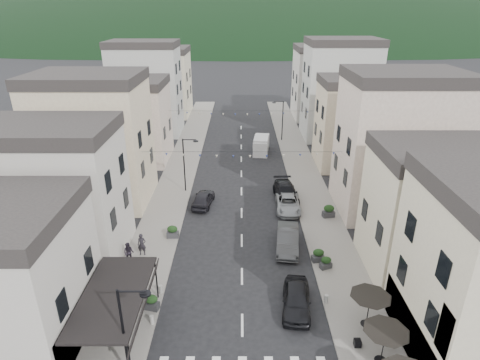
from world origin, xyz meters
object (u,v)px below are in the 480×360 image
object	(u,v)px
parked_car_a	(296,299)
pedestrian_b	(129,253)
parked_car_b	(288,239)
parked_car_e	(203,199)
pedestrian_a	(142,245)
delivery_van	(261,145)
parked_car_d	(286,192)
parked_car_c	(288,203)

from	to	relation	value
parked_car_a	pedestrian_b	size ratio (longest dim) A/B	2.68
parked_car_b	parked_car_e	bearing A→B (deg)	140.64
pedestrian_a	pedestrian_b	xyz separation A→B (m)	(-0.79, -1.01, -0.09)
parked_car_a	parked_car_b	bearing A→B (deg)	95.36
parked_car_a	delivery_van	xyz separation A→B (m)	(-0.85, 31.18, 0.36)
parked_car_b	pedestrian_a	xyz separation A→B (m)	(-11.83, -1.14, 0.23)
pedestrian_b	parked_car_e	bearing A→B (deg)	68.85
parked_car_a	delivery_van	size ratio (longest dim) A/B	0.90
pedestrian_b	parked_car_a	bearing A→B (deg)	-17.47
parked_car_a	delivery_van	world-z (taller)	delivery_van
parked_car_d	pedestrian_b	xyz separation A→B (m)	(-13.42, -11.32, 0.17)
parked_car_e	pedestrian_a	bearing A→B (deg)	72.93
parked_car_a	parked_car_c	xyz separation A→B (m)	(1.00, 14.21, -0.08)
delivery_van	pedestrian_b	world-z (taller)	delivery_van
parked_car_d	parked_car_e	distance (m)	8.58
parked_car_c	pedestrian_b	world-z (taller)	pedestrian_b
parked_car_a	parked_car_b	distance (m)	7.33
parked_car_a	parked_car_d	xyz separation A→B (m)	(1.00, 16.50, 0.03)
parked_car_d	delivery_van	world-z (taller)	delivery_van
parked_car_d	delivery_van	xyz separation A→B (m)	(-1.85, 14.69, 0.33)
parked_car_d	parked_car_b	bearing A→B (deg)	-97.80
parked_car_c	delivery_van	size ratio (longest dim) A/B	1.00
parked_car_c	delivery_van	world-z (taller)	delivery_van
parked_car_e	pedestrian_b	bearing A→B (deg)	71.42
parked_car_a	parked_car_c	distance (m)	14.25
pedestrian_b	pedestrian_a	bearing A→B (deg)	57.11
parked_car_b	pedestrian_b	size ratio (longest dim) A/B	2.97
parked_car_b	pedestrian_b	world-z (taller)	pedestrian_b
parked_car_a	pedestrian_b	distance (m)	13.45
parked_car_c	parked_car_e	size ratio (longest dim) A/B	1.16
parked_car_a	parked_car_e	xyz separation A→B (m)	(-7.48, 15.18, -0.03)
parked_car_a	parked_car_c	bearing A→B (deg)	92.91
parked_car_b	delivery_van	bearing A→B (deg)	98.79
parked_car_d	pedestrian_a	size ratio (longest dim) A/B	2.95
parked_car_a	parked_car_d	bearing A→B (deg)	93.47
parked_car_b	pedestrian_a	bearing A→B (deg)	-168.22
parked_car_e	delivery_van	xyz separation A→B (m)	(6.62, 16.01, 0.40)
parked_car_a	delivery_van	bearing A→B (deg)	98.51
parked_car_d	delivery_van	size ratio (longest dim) A/B	1.10
delivery_van	pedestrian_b	bearing A→B (deg)	-107.15
parked_car_e	parked_car_d	bearing A→B (deg)	-163.42
parked_car_b	parked_car_c	distance (m)	6.93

